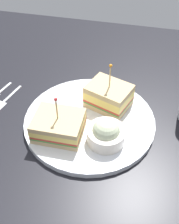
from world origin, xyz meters
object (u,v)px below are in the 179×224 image
at_px(plate, 90,121).
at_px(fork, 2,103).
at_px(coleslaw_bowl, 106,133).
at_px(sandwich_half_front, 109,96).
at_px(sandwich_half_back, 59,126).

xyz_separation_m(plate, fork, (-0.01, -0.22, -0.00)).
bearing_deg(plate, fork, -93.42).
distance_m(plate, fork, 0.22).
height_order(coleslaw_bowl, fork, coleslaw_bowl).
height_order(sandwich_half_front, coleslaw_bowl, sandwich_half_front).
distance_m(sandwich_half_front, sandwich_half_back, 0.14).
relative_size(plate, fork, 2.41).
bearing_deg(sandwich_half_back, coleslaw_bowl, 91.68).
distance_m(plate, sandwich_half_back, 0.08).
bearing_deg(plate, sandwich_half_back, -42.47).
bearing_deg(sandwich_half_back, sandwich_half_front, 142.78).
xyz_separation_m(plate, coleslaw_bowl, (0.05, 0.05, 0.03)).
relative_size(sandwich_half_back, fork, 0.84).
xyz_separation_m(sandwich_half_front, coleslaw_bowl, (0.11, 0.01, -0.01)).
height_order(sandwich_half_back, fork, sandwich_half_back).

